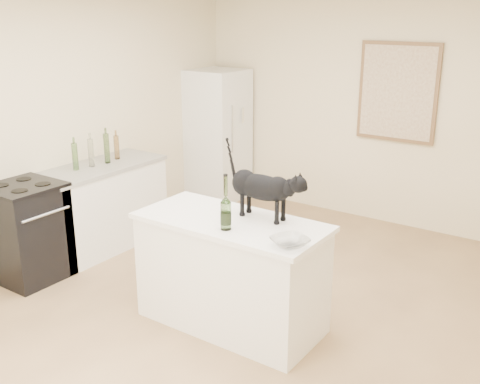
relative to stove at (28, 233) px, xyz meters
name	(u,v)px	position (x,y,z in m)	size (l,w,h in m)	color
floor	(236,309)	(1.95, 0.60, -0.45)	(5.50, 5.50, 0.00)	tan
wall_back	(372,112)	(1.95, 3.35, 0.85)	(4.50, 4.50, 0.00)	beige
wall_left	(51,129)	(-0.30, 0.60, 0.85)	(5.50, 5.50, 0.00)	beige
island_base	(231,275)	(2.05, 0.40, -0.02)	(1.44, 0.67, 0.86)	white
island_top	(231,222)	(2.05, 0.40, 0.43)	(1.50, 0.70, 0.04)	white
left_cabinets	(101,208)	(0.00, 0.90, -0.02)	(0.60, 1.40, 0.86)	white
left_countertop	(98,167)	(0.00, 0.90, 0.43)	(0.62, 1.44, 0.04)	gray
stove	(28,233)	(0.00, 0.00, 0.00)	(0.60, 0.60, 0.90)	black
fridge	(217,135)	(0.00, 2.95, 0.40)	(0.68, 0.68, 1.70)	white
artwork_frame	(398,92)	(2.25, 3.32, 1.10)	(0.90, 0.03, 1.10)	brown
artwork_canvas	(397,93)	(2.25, 3.30, 1.10)	(0.82, 0.00, 1.02)	beige
black_cat	(262,191)	(2.22, 0.57, 0.67)	(0.63, 0.19, 0.44)	black
wine_bottle	(226,205)	(2.13, 0.22, 0.64)	(0.08, 0.08, 0.37)	#365A24
glass_bowl	(290,242)	(2.68, 0.21, 0.48)	(0.25, 0.25, 0.06)	silver
fridge_paper	(243,115)	(0.34, 3.06, 0.69)	(0.01, 0.15, 0.20)	white
counter_bottle_cluster	(97,151)	(-0.02, 0.92, 0.59)	(0.12, 0.60, 0.31)	brown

